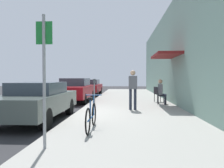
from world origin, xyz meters
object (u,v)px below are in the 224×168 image
Objects in this scene: parked_car_1 at (75,90)px; parking_meter at (94,90)px; seated_patron_0 at (161,91)px; pedestrian_standing at (133,87)px; parked_car_0 at (37,100)px; cafe_chair_1 at (158,93)px; bicycle_0 at (91,116)px; street_sign at (44,71)px; parked_car_2 at (90,87)px; cafe_chair_0 at (160,94)px.

parked_car_1 is 3.04m from parking_meter.
seated_patron_0 is 2.64m from pedestrian_standing.
parked_car_0 is 7.01m from cafe_chair_1.
parking_meter is 0.77× the size of bicycle_0.
parked_car_2 is at bearing 95.76° from street_sign.
bicycle_0 is 6.50m from cafe_chair_0.
parked_car_1 is 5.06× the size of cafe_chair_1.
cafe_chair_0 is 0.92m from cafe_chair_1.
parked_car_2 is at bearing 90.00° from parked_car_0.
parking_meter is 1.52× the size of cafe_chair_0.
parking_meter is at bearing -167.41° from cafe_chair_0.
cafe_chair_0 is 2.64m from pedestrian_standing.
bicycle_0 is (2.17, -1.80, -0.23)m from parked_car_0.
pedestrian_standing is at bearing -116.40° from cafe_chair_1.
parked_car_0 is 2.57× the size of bicycle_0.
parking_meter is at bearing -59.27° from parked_car_1.
cafe_chair_1 is (4.91, -6.49, -0.08)m from parked_car_2.
pedestrian_standing is at bearing -125.37° from cafe_chair_0.
parked_car_1 reaches higher than bicycle_0.
pedestrian_standing is (3.40, 1.97, 0.41)m from parked_car_0.
parked_car_2 is 2.59× the size of pedestrian_standing.
bicycle_0 is at bearing 66.83° from street_sign.
parked_car_0 is at bearing -140.62° from seated_patron_0.
seated_patron_0 reaches higher than parked_car_0.
parked_car_1 is 2.57× the size of bicycle_0.
bicycle_0 is 7.34m from cafe_chair_1.
street_sign reaches higher than cafe_chair_0.
bicycle_0 is 6.52m from seated_patron_0.
parked_car_0 reaches higher than cafe_chair_0.
parked_car_1 is 8.05m from bicycle_0.
parking_meter is 3.49m from seated_patron_0.
parked_car_1 is 5.55m from parked_car_2.
pedestrian_standing reaches higher than cafe_chair_0.
parked_car_0 is 5.06× the size of cafe_chair_1.
parking_meter is at bearing 96.92° from bicycle_0.
parking_meter reaches higher than bicycle_0.
parked_car_2 reaches higher than cafe_chair_0.
pedestrian_standing is at bearing -126.58° from seated_patron_0.
cafe_chair_1 is at bearing 45.55° from parked_car_0.
parked_car_0 is at bearing -149.93° from pedestrian_standing.
parked_car_1 is at bearing 105.67° from bicycle_0.
street_sign is 2.99× the size of cafe_chair_1.
parked_car_1 is 3.33× the size of parking_meter.
parked_car_2 is at bearing 109.66° from pedestrian_standing.
pedestrian_standing reaches higher than seated_patron_0.
parked_car_1 is at bearing 99.14° from street_sign.
cafe_chair_1 is (-0.06, 0.93, -0.19)m from seated_patron_0.
parking_meter is 6.76m from street_sign.
cafe_chair_0 and cafe_chair_1 have the same top height.
parked_car_0 is 1.00× the size of parked_car_2.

